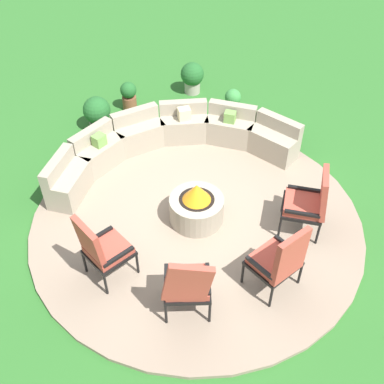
{
  "coord_description": "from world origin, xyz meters",
  "views": [
    {
      "loc": [
        -1.81,
        -4.72,
        5.32
      ],
      "look_at": [
        0.0,
        0.2,
        0.45
      ],
      "focal_mm": 44.04,
      "sensor_mm": 36.0,
      "label": 1
    }
  ],
  "objects_px": {
    "lounge_chair_front_right": "(187,284)",
    "potted_plant_3": "(192,76)",
    "fire_pit": "(197,206)",
    "lounge_chair_back_left": "(280,260)",
    "potted_plant_2": "(129,95)",
    "potted_plant_1": "(97,112)",
    "lounge_chair_front_left": "(101,248)",
    "curved_stone_bench": "(168,142)",
    "potted_plant_0": "(233,101)",
    "lounge_chair_back_right": "(310,201)"
  },
  "relations": [
    {
      "from": "lounge_chair_front_right",
      "to": "potted_plant_3",
      "type": "xyz_separation_m",
      "value": [
        1.96,
        5.12,
        -0.25
      ]
    },
    {
      "from": "fire_pit",
      "to": "lounge_chair_back_left",
      "type": "xyz_separation_m",
      "value": [
        0.55,
        -1.55,
        0.3
      ]
    },
    {
      "from": "potted_plant_3",
      "to": "potted_plant_2",
      "type": "bearing_deg",
      "value": -173.26
    },
    {
      "from": "fire_pit",
      "to": "lounge_chair_front_right",
      "type": "xyz_separation_m",
      "value": [
        -0.69,
        -1.5,
        0.3
      ]
    },
    {
      "from": "fire_pit",
      "to": "potted_plant_1",
      "type": "xyz_separation_m",
      "value": [
        -0.89,
        2.99,
        0.03
      ]
    },
    {
      "from": "lounge_chair_front_left",
      "to": "potted_plant_3",
      "type": "bearing_deg",
      "value": 124.17
    },
    {
      "from": "curved_stone_bench",
      "to": "lounge_chair_front_left",
      "type": "bearing_deg",
      "value": -126.0
    },
    {
      "from": "curved_stone_bench",
      "to": "potted_plant_3",
      "type": "bearing_deg",
      "value": 58.97
    },
    {
      "from": "lounge_chair_front_left",
      "to": "potted_plant_0",
      "type": "height_order",
      "value": "lounge_chair_front_left"
    },
    {
      "from": "potted_plant_1",
      "to": "curved_stone_bench",
      "type": "bearing_deg",
      "value": -53.94
    },
    {
      "from": "fire_pit",
      "to": "potted_plant_1",
      "type": "height_order",
      "value": "fire_pit"
    },
    {
      "from": "lounge_chair_back_right",
      "to": "lounge_chair_back_left",
      "type": "bearing_deg",
      "value": 165.03
    },
    {
      "from": "curved_stone_bench",
      "to": "potted_plant_2",
      "type": "bearing_deg",
      "value": 97.39
    },
    {
      "from": "fire_pit",
      "to": "potted_plant_3",
      "type": "xyz_separation_m",
      "value": [
        1.27,
        3.63,
        0.05
      ]
    },
    {
      "from": "curved_stone_bench",
      "to": "potted_plant_1",
      "type": "xyz_separation_m",
      "value": [
        -0.97,
        1.34,
        0.01
      ]
    },
    {
      "from": "lounge_chair_front_left",
      "to": "potted_plant_3",
      "type": "distance_m",
      "value": 5.07
    },
    {
      "from": "lounge_chair_back_left",
      "to": "lounge_chair_back_right",
      "type": "xyz_separation_m",
      "value": [
        0.92,
        0.81,
        -0.01
      ]
    },
    {
      "from": "lounge_chair_front_right",
      "to": "lounge_chair_back_right",
      "type": "relative_size",
      "value": 1.05
    },
    {
      "from": "potted_plant_0",
      "to": "potted_plant_2",
      "type": "height_order",
      "value": "potted_plant_2"
    },
    {
      "from": "lounge_chair_front_left",
      "to": "potted_plant_3",
      "type": "xyz_separation_m",
      "value": [
        2.81,
        4.21,
        -0.26
      ]
    },
    {
      "from": "lounge_chair_back_right",
      "to": "potted_plant_2",
      "type": "xyz_separation_m",
      "value": [
        -1.62,
        4.2,
        -0.29
      ]
    },
    {
      "from": "potted_plant_3",
      "to": "potted_plant_0",
      "type": "bearing_deg",
      "value": -66.71
    },
    {
      "from": "fire_pit",
      "to": "potted_plant_3",
      "type": "relative_size",
      "value": 1.23
    },
    {
      "from": "fire_pit",
      "to": "lounge_chair_front_left",
      "type": "relative_size",
      "value": 0.73
    },
    {
      "from": "lounge_chair_front_right",
      "to": "potted_plant_0",
      "type": "relative_size",
      "value": 2.07
    },
    {
      "from": "lounge_chair_back_left",
      "to": "potted_plant_1",
      "type": "xyz_separation_m",
      "value": [
        -1.44,
        4.54,
        -0.27
      ]
    },
    {
      "from": "potted_plant_2",
      "to": "potted_plant_1",
      "type": "bearing_deg",
      "value": -147.61
    },
    {
      "from": "curved_stone_bench",
      "to": "lounge_chair_back_right",
      "type": "relative_size",
      "value": 4.02
    },
    {
      "from": "lounge_chair_front_right",
      "to": "lounge_chair_back_left",
      "type": "height_order",
      "value": "lounge_chair_front_right"
    },
    {
      "from": "potted_plant_1",
      "to": "lounge_chair_front_left",
      "type": "bearing_deg",
      "value": -100.35
    },
    {
      "from": "fire_pit",
      "to": "potted_plant_3",
      "type": "height_order",
      "value": "fire_pit"
    },
    {
      "from": "curved_stone_bench",
      "to": "lounge_chair_back_left",
      "type": "bearing_deg",
      "value": -81.76
    },
    {
      "from": "lounge_chair_back_right",
      "to": "potted_plant_1",
      "type": "distance_m",
      "value": 4.42
    },
    {
      "from": "curved_stone_bench",
      "to": "potted_plant_0",
      "type": "xyz_separation_m",
      "value": [
        1.65,
        0.91,
        -0.05
      ]
    },
    {
      "from": "potted_plant_2",
      "to": "lounge_chair_front_left",
      "type": "bearing_deg",
      "value": -108.99
    },
    {
      "from": "lounge_chair_front_left",
      "to": "potted_plant_1",
      "type": "relative_size",
      "value": 1.69
    },
    {
      "from": "curved_stone_bench",
      "to": "lounge_chair_front_right",
      "type": "xyz_separation_m",
      "value": [
        -0.77,
        -3.15,
        0.27
      ]
    },
    {
      "from": "lounge_chair_front_left",
      "to": "potted_plant_2",
      "type": "xyz_separation_m",
      "value": [
        1.39,
        4.04,
        -0.31
      ]
    },
    {
      "from": "lounge_chair_front_left",
      "to": "lounge_chair_back_left",
      "type": "xyz_separation_m",
      "value": [
        2.09,
        -0.97,
        -0.01
      ]
    },
    {
      "from": "potted_plant_2",
      "to": "lounge_chair_front_right",
      "type": "bearing_deg",
      "value": -96.16
    },
    {
      "from": "potted_plant_0",
      "to": "lounge_chair_back_right",
      "type": "bearing_deg",
      "value": -94.47
    },
    {
      "from": "curved_stone_bench",
      "to": "potted_plant_1",
      "type": "distance_m",
      "value": 1.65
    },
    {
      "from": "potted_plant_1",
      "to": "potted_plant_3",
      "type": "height_order",
      "value": "same"
    },
    {
      "from": "lounge_chair_front_left",
      "to": "lounge_chair_front_right",
      "type": "bearing_deg",
      "value": 21.07
    },
    {
      "from": "potted_plant_0",
      "to": "potted_plant_2",
      "type": "xyz_separation_m",
      "value": [
        -1.88,
        0.9,
        0.02
      ]
    },
    {
      "from": "lounge_chair_back_left",
      "to": "potted_plant_3",
      "type": "xyz_separation_m",
      "value": [
        0.72,
        5.18,
        -0.25
      ]
    },
    {
      "from": "curved_stone_bench",
      "to": "lounge_chair_front_right",
      "type": "distance_m",
      "value": 3.25
    },
    {
      "from": "lounge_chair_front_left",
      "to": "potted_plant_1",
      "type": "height_order",
      "value": "lounge_chair_front_left"
    },
    {
      "from": "potted_plant_0",
      "to": "potted_plant_3",
      "type": "distance_m",
      "value": 1.16
    },
    {
      "from": "curved_stone_bench",
      "to": "potted_plant_2",
      "type": "height_order",
      "value": "curved_stone_bench"
    }
  ]
}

